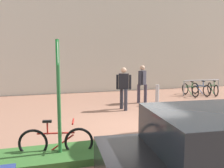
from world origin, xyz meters
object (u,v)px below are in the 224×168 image
Objects in this scene: bike_rack_cluster at (201,89)px; person_suited_navy at (124,86)px; parking_sign_post at (58,83)px; bike_at_sign at (56,142)px; bollard_steel at (157,95)px; person_suited_dark at (142,82)px.

bike_rack_cluster is 1.22× the size of person_suited_navy.
parking_sign_post is at bearing -124.98° from person_suited_navy.
bike_rack_cluster is (7.95, 5.90, -0.00)m from bike_at_sign.
parking_sign_post reaches higher than bike_rack_cluster.
bike_rack_cluster is 2.34× the size of bollard_steel.
parking_sign_post is 1.53× the size of person_suited_navy.
parking_sign_post is 10.03m from bike_rack_cluster.
parking_sign_post is 1.58× the size of bike_at_sign.
parking_sign_post is at bearing -64.69° from bike_at_sign.
bike_rack_cluster is 5.46m from person_suited_navy.
parking_sign_post reaches higher than bike_at_sign.
bike_rack_cluster is at bearing 25.23° from bollard_steel.
bollard_steel reaches higher than bike_rack_cluster.
parking_sign_post is 1.38m from bike_at_sign.
parking_sign_post is 1.53× the size of person_suited_dark.
bike_at_sign is at bearing -126.73° from person_suited_navy.
parking_sign_post reaches higher than bollard_steel.
bike_rack_cluster is at bearing 21.63° from person_suited_navy.
parking_sign_post reaches higher than person_suited_navy.
bike_at_sign is 9.90m from bike_rack_cluster.
person_suited_dark reaches higher than bollard_steel.
bike_at_sign is 6.48m from person_suited_dark.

